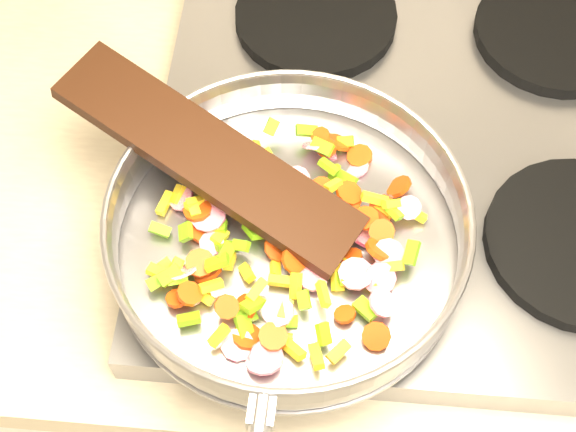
{
  "coord_description": "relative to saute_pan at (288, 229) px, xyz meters",
  "views": [
    {
      "loc": [
        -0.81,
        1.12,
        1.64
      ],
      "look_at": [
        -0.85,
        1.49,
        1.01
      ],
      "focal_mm": 50.0,
      "sensor_mm": 36.0,
      "label": 1
    }
  ],
  "objects": [
    {
      "name": "cooktop",
      "position": [
        0.15,
        0.17,
        -0.07
      ],
      "size": [
        0.6,
        0.6,
        0.04
      ],
      "primitive_type": "cube",
      "color": "#939399",
      "rests_on": "counter_top"
    },
    {
      "name": "grate_fl",
      "position": [
        0.01,
        0.03,
        -0.04
      ],
      "size": [
        0.19,
        0.19,
        0.02
      ],
      "primitive_type": "cylinder",
      "color": "black",
      "rests_on": "cooktop"
    },
    {
      "name": "grate_bl",
      "position": [
        0.01,
        0.31,
        -0.04
      ],
      "size": [
        0.19,
        0.19,
        0.02
      ],
      "primitive_type": "cylinder",
      "color": "black",
      "rests_on": "cooktop"
    },
    {
      "name": "grate_br",
      "position": [
        0.29,
        0.31,
        -0.04
      ],
      "size": [
        0.19,
        0.19,
        0.02
      ],
      "primitive_type": "cylinder",
      "color": "black",
      "rests_on": "cooktop"
    },
    {
      "name": "saute_pan",
      "position": [
        0.0,
        0.0,
        0.0
      ],
      "size": [
        0.38,
        0.55,
        0.06
      ],
      "rotation": [
        0.0,
        0.0,
        -0.03
      ],
      "color": "#9E9EA5",
      "rests_on": "grate_fl"
    },
    {
      "name": "vegetable_heap",
      "position": [
        -0.0,
        -0.0,
        -0.01
      ],
      "size": [
        0.27,
        0.28,
        0.05
      ],
      "color": "#D3144B",
      "rests_on": "saute_pan"
    },
    {
      "name": "wooden_spatula",
      "position": [
        -0.08,
        0.06,
        0.02
      ],
      "size": [
        0.31,
        0.21,
        0.07
      ],
      "primitive_type": "cube",
      "rotation": [
        0.0,
        -0.18,
        2.66
      ],
      "color": "black",
      "rests_on": "saute_pan"
    }
  ]
}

